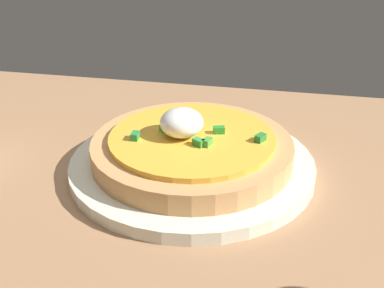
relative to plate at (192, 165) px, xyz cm
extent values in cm
cube|color=#9E734E|center=(6.06, 13.57, -2.01)|extent=(103.52, 83.50, 2.55)
cylinder|color=silver|center=(0.00, 0.00, 0.00)|extent=(28.39, 28.39, 1.47)
cylinder|color=tan|center=(0.00, 0.00, 1.96)|extent=(23.18, 23.18, 2.44)
cylinder|color=gold|center=(0.00, 0.00, 3.49)|extent=(19.02, 19.02, 0.63)
ellipsoid|color=white|center=(1.15, 0.18, 5.41)|extent=(4.93, 4.93, 3.21)
cube|color=green|center=(3.31, -0.70, 4.20)|extent=(1.38, 1.51, 0.80)
cube|color=#29833D|center=(5.96, 2.13, 4.20)|extent=(0.82, 1.29, 0.80)
cube|color=#469436|center=(-2.09, 2.01, 4.20)|extent=(1.14, 1.46, 0.80)
cube|color=#318E36|center=(-1.19, 2.28, 4.20)|extent=(1.51, 1.34, 0.80)
cube|color=#267B32|center=(-7.71, -0.18, 4.20)|extent=(1.32, 1.51, 0.80)
cube|color=#29892B|center=(-2.89, -1.28, 4.20)|extent=(1.45, 1.12, 0.80)
camera|label=1|loc=(-10.20, 50.07, 28.88)|focal=46.89mm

